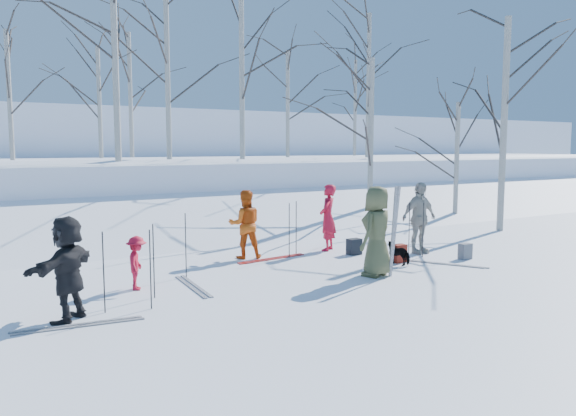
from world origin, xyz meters
TOP-DOWN VIEW (x-y plane):
  - ground at (0.00, 0.00)m, footprint 120.00×120.00m
  - snow_ramp at (0.00, 7.00)m, footprint 70.00×9.49m
  - snow_plateau at (0.00, 17.00)m, footprint 70.00×18.00m
  - far_hill at (0.00, 38.00)m, footprint 90.00×30.00m
  - skier_olive_center at (0.95, -0.51)m, footprint 1.08×0.91m
  - skier_red_north at (1.76, 2.41)m, footprint 0.75×0.72m
  - skier_redor_behind at (-0.54, 2.61)m, footprint 0.97×0.86m
  - skier_red_seated at (-3.67, 0.97)m, footprint 0.60×0.76m
  - skier_cream_east at (3.51, 0.89)m, footprint 1.06×0.45m
  - skier_grey_west at (-5.12, -0.36)m, footprint 1.41×1.43m
  - dog at (2.15, 0.13)m, footprint 0.48×0.68m
  - upright_ski_left at (1.18, -0.75)m, footprint 0.07×0.16m
  - upright_ski_right at (1.24, -0.73)m, footprint 0.09×0.23m
  - ski_pair_a at (-5.06, -0.73)m, footprint 0.63×1.95m
  - ski_pair_b at (-2.68, 0.63)m, footprint 0.50×1.93m
  - ski_pair_c at (3.05, -0.42)m, footprint 1.84×2.07m
  - ski_pair_d at (-0.05, 2.17)m, footprint 0.66×1.95m
  - ski_pole_a at (3.26, 0.49)m, footprint 0.02×0.02m
  - ski_pole_b at (-2.50, 1.45)m, footprint 0.02×0.02m
  - ski_pole_c at (0.82, 2.45)m, footprint 0.02×0.02m
  - ski_pole_d at (3.04, 0.74)m, footprint 0.02×0.02m
  - ski_pole_e at (0.41, 2.11)m, footprint 0.02×0.02m
  - ski_pole_f at (-4.55, -0.24)m, footprint 0.02×0.02m
  - ski_pole_g at (-3.84, -0.42)m, footprint 0.02×0.02m
  - ski_pole_h at (-3.57, 0.23)m, footprint 0.02×0.02m
  - backpack_red at (2.32, 0.30)m, footprint 0.32×0.22m
  - backpack_grey at (3.94, -0.25)m, footprint 0.30×0.20m
  - backpack_dark at (2.00, 1.60)m, footprint 0.34×0.24m
  - birch_plateau_a at (-4.55, 13.63)m, footprint 3.90×3.90m
  - birch_plateau_b at (7.18, 13.37)m, footprint 4.07×4.07m
  - birch_plateau_c at (10.12, 11.06)m, footprint 5.16×5.16m
  - birch_plateau_d at (0.87, 11.94)m, footprint 4.91×4.91m
  - birch_plateau_e at (-0.87, 15.78)m, footprint 3.92×3.92m
  - birch_plateau_f at (0.75, 16.72)m, footprint 4.58×4.58m
  - birch_plateau_g at (-1.65, 9.86)m, footprint 5.60×5.60m
  - birch_plateau_i at (12.78, 15.43)m, footprint 4.24×4.24m
  - birch_plateau_j at (3.46, 10.70)m, footprint 5.11×5.11m
  - birch_edge_b at (8.51, 2.35)m, footprint 5.31×5.31m
  - birch_edge_c at (9.32, 4.96)m, footprint 3.61×3.61m
  - birch_edge_e at (6.04, 5.90)m, footprint 4.62×4.62m

SIDE VIEW (x-z plane):
  - ground at x=0.00m, z-range 0.00..0.00m
  - ski_pair_a at x=-5.06m, z-range 0.00..0.02m
  - ski_pair_b at x=-2.68m, z-range 0.00..0.02m
  - ski_pair_c at x=3.05m, z-range 0.00..0.02m
  - ski_pair_d at x=-0.05m, z-range 0.00..0.02m
  - snow_ramp at x=0.00m, z-range -1.91..2.21m
  - backpack_grey at x=3.94m, z-range 0.00..0.38m
  - backpack_dark at x=2.00m, z-range 0.00..0.40m
  - backpack_red at x=2.32m, z-range 0.00..0.42m
  - dog at x=2.15m, z-range 0.00..0.52m
  - skier_red_seated at x=-3.67m, z-range 0.00..1.03m
  - ski_pole_a at x=3.26m, z-range 0.00..1.34m
  - ski_pole_b at x=-2.50m, z-range 0.00..1.34m
  - ski_pole_c at x=0.82m, z-range 0.00..1.34m
  - ski_pole_d at x=3.04m, z-range 0.00..1.34m
  - ski_pole_e at x=0.41m, z-range 0.00..1.34m
  - ski_pole_f at x=-4.55m, z-range 0.00..1.34m
  - ski_pole_g at x=-3.84m, z-range 0.00..1.34m
  - ski_pole_h at x=-3.57m, z-range 0.00..1.34m
  - skier_grey_west at x=-5.12m, z-range 0.00..1.65m
  - skier_redor_behind at x=-0.54m, z-range 0.00..1.66m
  - skier_red_north at x=1.76m, z-range 0.00..1.73m
  - skier_cream_east at x=3.51m, z-range 0.00..1.81m
  - skier_olive_center at x=0.95m, z-range 0.00..1.89m
  - upright_ski_left at x=1.18m, z-range 0.00..1.90m
  - upright_ski_right at x=1.24m, z-range 0.00..1.90m
  - snow_plateau at x=0.00m, z-range -0.10..2.10m
  - far_hill at x=0.00m, z-range -1.00..5.00m
  - birch_edge_c at x=9.32m, z-range 0.00..4.31m
  - birch_edge_e at x=6.04m, z-range 0.00..5.74m
  - birch_edge_b at x=8.51m, z-range 0.00..6.72m
  - birch_plateau_a at x=-4.55m, z-range 2.20..6.91m
  - birch_plateau_e at x=-0.87m, z-range 2.20..6.95m
  - birch_plateau_b at x=7.18m, z-range 2.20..7.15m
  - birch_plateau_i at x=12.78m, z-range 2.20..7.41m
  - birch_plateau_f at x=0.75m, z-range 2.20..7.88m
  - birch_plateau_d at x=0.87m, z-range 2.20..8.36m
  - birch_plateau_j at x=3.46m, z-range 2.20..8.64m
  - birch_plateau_c at x=10.12m, z-range 2.20..8.72m
  - birch_plateau_g at x=-1.65m, z-range 2.20..9.34m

